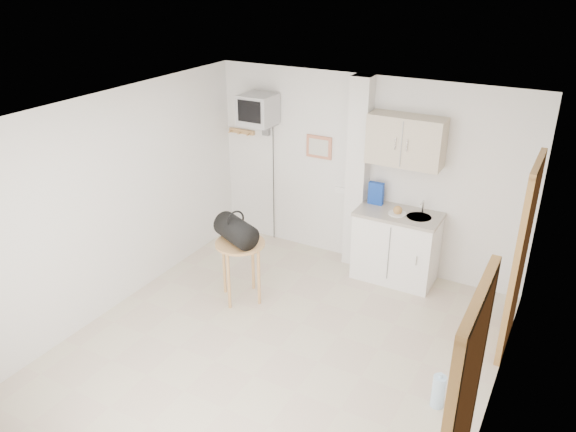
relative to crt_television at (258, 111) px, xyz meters
The scene contains 7 objects.
ground 3.15m from the crt_television, 54.36° to the right, with size 4.50×4.50×0.00m, color beige.
room_envelope 2.60m from the crt_television, 48.84° to the right, with size 4.24×4.54×2.55m.
kitchenette 2.32m from the crt_television, ahead, with size 1.03×0.58×2.10m.
crt_television is the anchor object (origin of this frame).
round_table 1.98m from the crt_television, 67.46° to the right, with size 0.58×0.58×0.76m.
duffel_bag 1.82m from the crt_television, 69.03° to the right, with size 0.61×0.49×0.40m.
water_bottle 4.15m from the crt_television, 33.13° to the right, with size 0.12×0.12×0.37m.
Camera 1 is at (2.41, -4.17, 3.74)m, focal length 35.00 mm.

